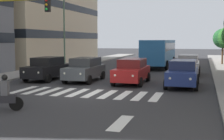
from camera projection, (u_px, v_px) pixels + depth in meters
ground_plane at (85, 93)px, 17.38m from camera, size 180.00×180.00×0.00m
crosswalk_markings at (85, 93)px, 17.38m from camera, size 8.55×2.80×0.01m
lane_arrow_0 at (121, 123)px, 11.12m from camera, size 0.50×2.20×0.01m
car_0 at (183, 73)px, 19.63m from camera, size 2.02×4.44×1.72m
car_1 at (132, 71)px, 21.12m from camera, size 2.02×4.44×1.72m
car_2 at (85, 69)px, 22.27m from camera, size 2.02×4.44×1.72m
car_3 at (47, 68)px, 23.04m from camera, size 2.02×4.44×1.72m
car_row2_0 at (188, 64)px, 26.60m from camera, size 2.02×4.44×1.72m
bus_behind_traffic at (159, 50)px, 33.90m from camera, size 2.78×10.50×3.00m
motorcycle_with_rider at (4, 96)px, 12.96m from camera, size 1.63×0.69×1.57m
street_lamp_left at (218, 14)px, 17.68m from camera, size 3.49×0.28×7.04m
street_lamp_right at (67, 25)px, 31.95m from camera, size 2.42×0.28×7.30m
street_tree_3 at (223, 38)px, 36.10m from camera, size 2.32×2.32×4.22m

